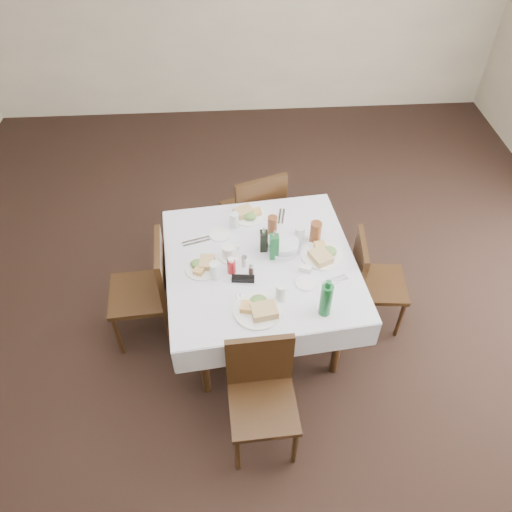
{
  "coord_description": "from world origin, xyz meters",
  "views": [
    {
      "loc": [
        -0.22,
        -2.28,
        3.22
      ],
      "look_at": [
        -0.06,
        0.1,
        0.8
      ],
      "focal_mm": 35.0,
      "sensor_mm": 36.0,
      "label": 1
    }
  ],
  "objects_px": {
    "chair_east": "(370,277)",
    "oil_cruet_dark": "(264,240)",
    "water_s": "(281,292)",
    "water_e": "(299,235)",
    "ketchup_bottle": "(231,266)",
    "coffee_mug": "(229,253)",
    "chair_south": "(261,388)",
    "oil_cruet_green": "(274,246)",
    "dining_table": "(261,269)",
    "bread_basket": "(283,245)",
    "water_w": "(215,270)",
    "chair_west": "(150,286)",
    "green_bottle": "(326,299)",
    "chair_north": "(256,211)",
    "water_n": "(234,220)"
  },
  "relations": [
    {
      "from": "water_w",
      "to": "coffee_mug",
      "type": "height_order",
      "value": "water_w"
    },
    {
      "from": "dining_table",
      "to": "chair_west",
      "type": "height_order",
      "value": "chair_west"
    },
    {
      "from": "chair_east",
      "to": "oil_cruet_dark",
      "type": "bearing_deg",
      "value": 176.24
    },
    {
      "from": "oil_cruet_green",
      "to": "green_bottle",
      "type": "distance_m",
      "value": 0.57
    },
    {
      "from": "chair_south",
      "to": "chair_west",
      "type": "relative_size",
      "value": 0.96
    },
    {
      "from": "water_n",
      "to": "water_s",
      "type": "distance_m",
      "value": 0.76
    },
    {
      "from": "chair_east",
      "to": "oil_cruet_green",
      "type": "relative_size",
      "value": 3.28
    },
    {
      "from": "chair_south",
      "to": "oil_cruet_green",
      "type": "height_order",
      "value": "oil_cruet_green"
    },
    {
      "from": "chair_west",
      "to": "coffee_mug",
      "type": "relative_size",
      "value": 6.09
    },
    {
      "from": "water_s",
      "to": "chair_north",
      "type": "bearing_deg",
      "value": 94.03
    },
    {
      "from": "chair_east",
      "to": "coffee_mug",
      "type": "distance_m",
      "value": 1.08
    },
    {
      "from": "oil_cruet_green",
      "to": "coffee_mug",
      "type": "distance_m",
      "value": 0.31
    },
    {
      "from": "dining_table",
      "to": "chair_south",
      "type": "xyz_separation_m",
      "value": [
        -0.05,
        -0.81,
        -0.19
      ]
    },
    {
      "from": "chair_north",
      "to": "water_e",
      "type": "relative_size",
      "value": 7.13
    },
    {
      "from": "water_s",
      "to": "water_e",
      "type": "relative_size",
      "value": 0.98
    },
    {
      "from": "water_e",
      "to": "water_w",
      "type": "distance_m",
      "value": 0.67
    },
    {
      "from": "chair_south",
      "to": "oil_cruet_green",
      "type": "relative_size",
      "value": 3.42
    },
    {
      "from": "oil_cruet_green",
      "to": "coffee_mug",
      "type": "height_order",
      "value": "oil_cruet_green"
    },
    {
      "from": "green_bottle",
      "to": "ketchup_bottle",
      "type": "bearing_deg",
      "value": 145.93
    },
    {
      "from": "bread_basket",
      "to": "green_bottle",
      "type": "bearing_deg",
      "value": -70.83
    },
    {
      "from": "water_e",
      "to": "coffee_mug",
      "type": "xyz_separation_m",
      "value": [
        -0.5,
        -0.13,
        -0.02
      ]
    },
    {
      "from": "chair_west",
      "to": "chair_east",
      "type": "bearing_deg",
      "value": 0.34
    },
    {
      "from": "oil_cruet_dark",
      "to": "oil_cruet_green",
      "type": "bearing_deg",
      "value": -48.29
    },
    {
      "from": "water_w",
      "to": "water_n",
      "type": "bearing_deg",
      "value": 73.26
    },
    {
      "from": "coffee_mug",
      "to": "water_w",
      "type": "bearing_deg",
      "value": -119.85
    },
    {
      "from": "ketchup_bottle",
      "to": "coffee_mug",
      "type": "bearing_deg",
      "value": 94.93
    },
    {
      "from": "bread_basket",
      "to": "oil_cruet_dark",
      "type": "distance_m",
      "value": 0.15
    },
    {
      "from": "water_e",
      "to": "coffee_mug",
      "type": "bearing_deg",
      "value": -165.62
    },
    {
      "from": "chair_south",
      "to": "water_s",
      "type": "distance_m",
      "value": 0.6
    },
    {
      "from": "chair_south",
      "to": "water_e",
      "type": "bearing_deg",
      "value": 71.14
    },
    {
      "from": "water_n",
      "to": "water_s",
      "type": "xyz_separation_m",
      "value": [
        0.27,
        -0.71,
        0.0
      ]
    },
    {
      "from": "chair_north",
      "to": "coffee_mug",
      "type": "bearing_deg",
      "value": -107.04
    },
    {
      "from": "chair_south",
      "to": "green_bottle",
      "type": "distance_m",
      "value": 0.67
    },
    {
      "from": "water_e",
      "to": "ketchup_bottle",
      "type": "bearing_deg",
      "value": -151.6
    },
    {
      "from": "oil_cruet_green",
      "to": "water_s",
      "type": "bearing_deg",
      "value": -88.39
    },
    {
      "from": "oil_cruet_dark",
      "to": "chair_south",
      "type": "bearing_deg",
      "value": -94.96
    },
    {
      "from": "chair_west",
      "to": "oil_cruet_dark",
      "type": "xyz_separation_m",
      "value": [
        0.82,
        0.06,
        0.34
      ]
    },
    {
      "from": "oil_cruet_dark",
      "to": "green_bottle",
      "type": "distance_m",
      "value": 0.67
    },
    {
      "from": "chair_east",
      "to": "coffee_mug",
      "type": "height_order",
      "value": "coffee_mug"
    },
    {
      "from": "water_e",
      "to": "bread_basket",
      "type": "height_order",
      "value": "water_e"
    },
    {
      "from": "green_bottle",
      "to": "chair_south",
      "type": "bearing_deg",
      "value": -140.03
    },
    {
      "from": "dining_table",
      "to": "water_w",
      "type": "bearing_deg",
      "value": -158.41
    },
    {
      "from": "water_e",
      "to": "bread_basket",
      "type": "xyz_separation_m",
      "value": [
        -0.12,
        -0.07,
        -0.03
      ]
    },
    {
      "from": "oil_cruet_dark",
      "to": "coffee_mug",
      "type": "height_order",
      "value": "oil_cruet_dark"
    },
    {
      "from": "chair_south",
      "to": "oil_cruet_dark",
      "type": "bearing_deg",
      "value": 85.04
    },
    {
      "from": "chair_west",
      "to": "bread_basket",
      "type": "relative_size",
      "value": 3.76
    },
    {
      "from": "bread_basket",
      "to": "coffee_mug",
      "type": "xyz_separation_m",
      "value": [
        -0.38,
        -0.05,
        0.01
      ]
    },
    {
      "from": "chair_north",
      "to": "chair_west",
      "type": "bearing_deg",
      "value": -136.73
    },
    {
      "from": "water_w",
      "to": "bread_basket",
      "type": "bearing_deg",
      "value": 25.61
    },
    {
      "from": "chair_east",
      "to": "water_n",
      "type": "distance_m",
      "value": 1.09
    }
  ]
}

